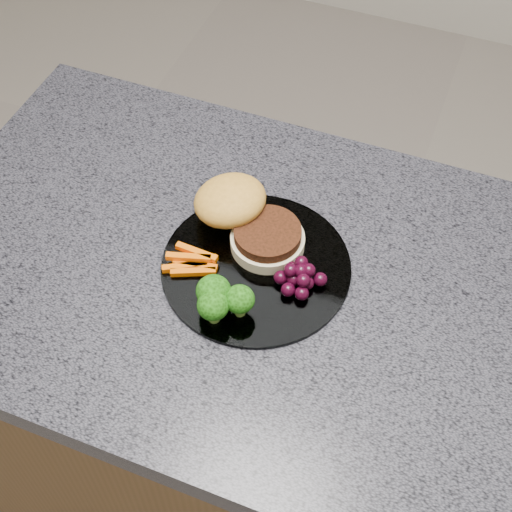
% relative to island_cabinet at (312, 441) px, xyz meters
% --- Properties ---
extents(island_cabinet, '(1.20, 0.60, 0.86)m').
position_rel_island_cabinet_xyz_m(island_cabinet, '(0.00, 0.00, 0.00)').
color(island_cabinet, '#54371C').
rests_on(island_cabinet, ground).
extents(countertop, '(1.20, 0.60, 0.04)m').
position_rel_island_cabinet_xyz_m(countertop, '(0.00, 0.00, 0.45)').
color(countertop, '#474650').
rests_on(countertop, island_cabinet).
extents(plate, '(0.26, 0.26, 0.01)m').
position_rel_island_cabinet_xyz_m(plate, '(-0.12, 0.01, 0.47)').
color(plate, white).
rests_on(plate, countertop).
extents(burger, '(0.20, 0.16, 0.06)m').
position_rel_island_cabinet_xyz_m(burger, '(-0.16, 0.06, 0.50)').
color(burger, beige).
rests_on(burger, plate).
extents(carrot_sticks, '(0.07, 0.05, 0.02)m').
position_rel_island_cabinet_xyz_m(carrot_sticks, '(-0.20, -0.02, 0.48)').
color(carrot_sticks, '#EC6003').
rests_on(carrot_sticks, plate).
extents(broccoli, '(0.08, 0.06, 0.05)m').
position_rel_island_cabinet_xyz_m(broccoli, '(-0.13, -0.08, 0.51)').
color(broccoli, olive).
rests_on(broccoli, plate).
extents(grape_bunch, '(0.07, 0.06, 0.03)m').
position_rel_island_cabinet_xyz_m(grape_bunch, '(-0.05, -0.00, 0.49)').
color(grape_bunch, black).
rests_on(grape_bunch, plate).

